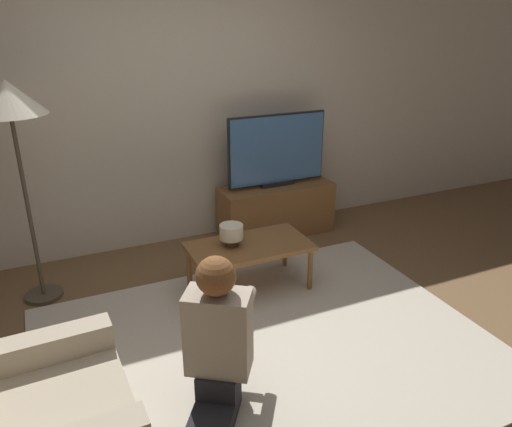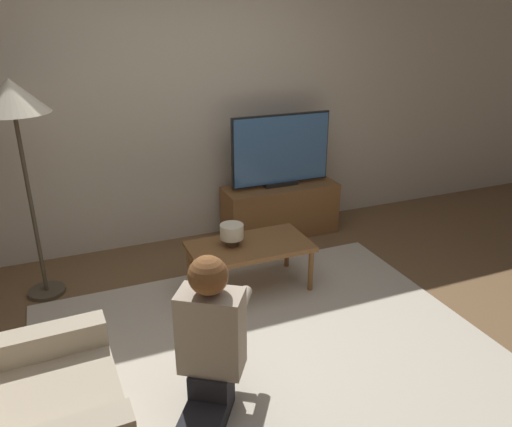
# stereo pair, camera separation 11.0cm
# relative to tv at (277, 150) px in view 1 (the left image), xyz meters

# --- Properties ---
(ground_plane) EXTENTS (10.00, 10.00, 0.00)m
(ground_plane) POSITION_rel_tv_xyz_m (-0.86, -1.63, -0.85)
(ground_plane) COLOR brown
(wall_back) EXTENTS (10.00, 0.06, 2.60)m
(wall_back) POSITION_rel_tv_xyz_m (-0.86, 0.30, 0.45)
(wall_back) COLOR beige
(wall_back) RESTS_ON ground_plane
(rug) EXTENTS (2.90, 2.25, 0.02)m
(rug) POSITION_rel_tv_xyz_m (-0.86, -1.63, -0.84)
(rug) COLOR beige
(rug) RESTS_ON ground_plane
(tv_stand) EXTENTS (1.11, 0.39, 0.50)m
(tv_stand) POSITION_rel_tv_xyz_m (0.00, -0.00, -0.60)
(tv_stand) COLOR brown
(tv_stand) RESTS_ON ground_plane
(tv) EXTENTS (0.98, 0.08, 0.69)m
(tv) POSITION_rel_tv_xyz_m (0.00, 0.00, 0.00)
(tv) COLOR black
(tv) RESTS_ON tv_stand
(coffee_table) EXTENTS (0.93, 0.51, 0.40)m
(coffee_table) POSITION_rel_tv_xyz_m (-0.67, -0.88, -0.50)
(coffee_table) COLOR brown
(coffee_table) RESTS_ON ground_plane
(floor_lamp) EXTENTS (0.49, 0.49, 1.65)m
(floor_lamp) POSITION_rel_tv_xyz_m (-2.17, -0.33, 0.61)
(floor_lamp) COLOR #4C4233
(floor_lamp) RESTS_ON ground_plane
(person_kneeling) EXTENTS (0.68, 0.84, 0.93)m
(person_kneeling) POSITION_rel_tv_xyz_m (-1.34, -2.00, -0.38)
(person_kneeling) COLOR #232328
(person_kneeling) RESTS_ON rug
(table_lamp) EXTENTS (0.18, 0.18, 0.17)m
(table_lamp) POSITION_rel_tv_xyz_m (-0.80, -0.84, -0.35)
(table_lamp) COLOR #4C3823
(table_lamp) RESTS_ON coffee_table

